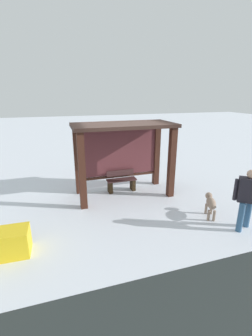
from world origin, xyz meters
TOP-DOWN VIEW (x-y plane):
  - ground_plane at (0.00, 0.00)m, footprint 60.00×60.00m
  - bus_shelter at (0.00, 0.17)m, footprint 3.16×1.47m
  - bench_left_inside at (0.00, 0.30)m, footprint 1.02×0.35m
  - person_walking at (2.21, -2.90)m, footprint 0.58×0.48m
  - dog at (1.81, -2.13)m, footprint 0.49×0.86m
  - grit_bin at (-3.12, -2.21)m, footprint 0.71×0.58m

SIDE VIEW (x-z plane):
  - ground_plane at x=0.00m, z-range 0.00..0.00m
  - grit_bin at x=-3.12m, z-range 0.00..0.56m
  - bench_left_inside at x=0.00m, z-range -0.04..0.68m
  - dog at x=1.81m, z-range 0.11..0.69m
  - person_walking at x=2.21m, z-range 0.13..1.68m
  - bus_shelter at x=0.00m, z-range 0.49..2.85m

